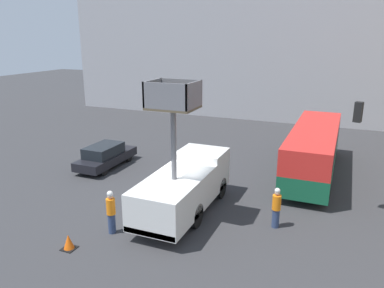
{
  "coord_description": "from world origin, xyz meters",
  "views": [
    {
      "loc": [
        6.95,
        -15.38,
        8.16
      ],
      "look_at": [
        0.32,
        0.44,
        3.16
      ],
      "focal_mm": 35.0,
      "sensor_mm": 36.0,
      "label": 1
    }
  ],
  "objects_px": {
    "utility_truck": "(185,183)",
    "road_worker_near_truck": "(111,212)",
    "city_bus": "(314,147)",
    "parked_car_curbside": "(105,156)",
    "road_worker_directing": "(276,208)",
    "traffic_cone_near_truck": "(69,242)"
  },
  "relations": [
    {
      "from": "utility_truck",
      "to": "parked_car_curbside",
      "type": "bearing_deg",
      "value": 151.77
    },
    {
      "from": "road_worker_near_truck",
      "to": "traffic_cone_near_truck",
      "type": "xyz_separation_m",
      "value": [
        -0.86,
        -1.73,
        -0.69
      ]
    },
    {
      "from": "traffic_cone_near_truck",
      "to": "parked_car_curbside",
      "type": "xyz_separation_m",
      "value": [
        -4.34,
        8.65,
        0.46
      ]
    },
    {
      "from": "utility_truck",
      "to": "traffic_cone_near_truck",
      "type": "xyz_separation_m",
      "value": [
        -2.94,
        -4.74,
        -1.17
      ]
    },
    {
      "from": "utility_truck",
      "to": "road_worker_near_truck",
      "type": "bearing_deg",
      "value": -124.66
    },
    {
      "from": "utility_truck",
      "to": "city_bus",
      "type": "bearing_deg",
      "value": 56.3
    },
    {
      "from": "utility_truck",
      "to": "road_worker_directing",
      "type": "xyz_separation_m",
      "value": [
        4.28,
        0.19,
        -0.53
      ]
    },
    {
      "from": "road_worker_directing",
      "to": "road_worker_near_truck",
      "type": "bearing_deg",
      "value": -18.97
    },
    {
      "from": "road_worker_directing",
      "to": "traffic_cone_near_truck",
      "type": "xyz_separation_m",
      "value": [
        -7.21,
        -4.93,
        -0.64
      ]
    },
    {
      "from": "city_bus",
      "to": "traffic_cone_near_truck",
      "type": "height_order",
      "value": "city_bus"
    },
    {
      "from": "traffic_cone_near_truck",
      "to": "road_worker_near_truck",
      "type": "bearing_deg",
      "value": 63.67
    },
    {
      "from": "utility_truck",
      "to": "road_worker_directing",
      "type": "distance_m",
      "value": 4.32
    },
    {
      "from": "road_worker_directing",
      "to": "parked_car_curbside",
      "type": "bearing_deg",
      "value": -63.51
    },
    {
      "from": "traffic_cone_near_truck",
      "to": "city_bus",
      "type": "bearing_deg",
      "value": 57.03
    },
    {
      "from": "road_worker_directing",
      "to": "parked_car_curbside",
      "type": "height_order",
      "value": "road_worker_directing"
    },
    {
      "from": "city_bus",
      "to": "parked_car_curbside",
      "type": "xyz_separation_m",
      "value": [
        -12.36,
        -3.71,
        -0.97
      ]
    },
    {
      "from": "road_worker_near_truck",
      "to": "parked_car_curbside",
      "type": "bearing_deg",
      "value": 168.8
    },
    {
      "from": "city_bus",
      "to": "road_worker_near_truck",
      "type": "xyz_separation_m",
      "value": [
        -7.16,
        -10.63,
        -0.73
      ]
    },
    {
      "from": "road_worker_directing",
      "to": "parked_car_curbside",
      "type": "distance_m",
      "value": 12.14
    },
    {
      "from": "traffic_cone_near_truck",
      "to": "parked_car_curbside",
      "type": "relative_size",
      "value": 0.13
    },
    {
      "from": "road_worker_near_truck",
      "to": "traffic_cone_near_truck",
      "type": "distance_m",
      "value": 2.05
    },
    {
      "from": "road_worker_near_truck",
      "to": "parked_car_curbside",
      "type": "xyz_separation_m",
      "value": [
        -5.2,
        6.92,
        -0.23
      ]
    }
  ]
}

